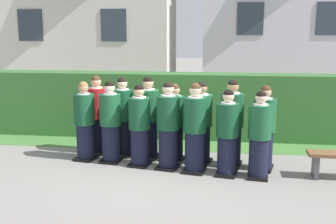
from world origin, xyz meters
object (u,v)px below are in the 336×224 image
(student_front_row_3, at_px, (168,128))
(student_rear_row_4, at_px, (201,125))
(student_rear_row_1, at_px, (123,118))
(student_rear_row_2, at_px, (148,120))
(student_front_row_2, at_px, (140,127))
(student_rear_row_6, at_px, (264,130))
(student_front_row_6, at_px, (259,137))
(student_front_row_4, at_px, (195,130))
(student_front_row_5, at_px, (227,135))
(student_in_red_blazer, at_px, (97,116))
(student_front_row_1, at_px, (111,124))
(student_front_row_0, at_px, (85,123))
(student_rear_row_5, at_px, (232,125))
(student_rear_row_3, at_px, (175,124))

(student_front_row_3, xyz_separation_m, student_rear_row_4, (0.61, 0.40, -0.02))
(student_rear_row_1, distance_m, student_rear_row_2, 0.58)
(student_front_row_2, distance_m, student_rear_row_6, 2.37)
(student_front_row_6, bearing_deg, student_front_row_4, 170.94)
(student_front_row_4, distance_m, student_front_row_5, 0.61)
(student_in_red_blazer, bearing_deg, student_front_row_1, -51.86)
(student_front_row_1, bearing_deg, student_rear_row_6, -2.24)
(student_front_row_4, distance_m, student_rear_row_2, 1.24)
(student_front_row_0, xyz_separation_m, student_front_row_2, (1.18, -0.24, -0.00))
(student_front_row_3, height_order, student_front_row_5, student_front_row_3)
(student_front_row_2, bearing_deg, student_rear_row_2, 80.01)
(student_front_row_6, distance_m, student_rear_row_5, 0.78)
(student_front_row_4, relative_size, student_rear_row_3, 1.07)
(student_front_row_2, xyz_separation_m, student_rear_row_5, (1.77, 0.19, 0.05))
(student_front_row_2, xyz_separation_m, student_rear_row_2, (0.09, 0.50, 0.05))
(student_front_row_4, height_order, student_front_row_5, student_front_row_4)
(student_rear_row_5, bearing_deg, student_front_row_6, -52.50)
(student_front_row_2, relative_size, student_rear_row_4, 0.98)
(student_front_row_1, distance_m, student_rear_row_4, 1.81)
(student_front_row_4, bearing_deg, student_rear_row_6, 12.47)
(student_rear_row_1, xyz_separation_m, student_rear_row_4, (1.66, -0.32, -0.01))
(student_front_row_1, height_order, student_front_row_5, student_front_row_1)
(student_front_row_4, xyz_separation_m, student_rear_row_4, (0.09, 0.54, -0.02))
(student_in_red_blazer, height_order, student_rear_row_2, student_rear_row_2)
(student_front_row_3, distance_m, student_front_row_6, 1.71)
(student_front_row_2, height_order, student_rear_row_1, student_rear_row_1)
(student_rear_row_1, height_order, student_rear_row_3, student_rear_row_1)
(student_front_row_5, xyz_separation_m, student_rear_row_5, (0.09, 0.54, 0.06))
(student_front_row_4, bearing_deg, student_front_row_1, 166.79)
(student_front_row_2, relative_size, student_rear_row_3, 1.02)
(student_front_row_0, height_order, student_front_row_5, student_front_row_0)
(student_in_red_blazer, xyz_separation_m, student_rear_row_1, (0.59, -0.10, -0.01))
(student_front_row_4, height_order, student_rear_row_6, student_front_row_4)
(student_front_row_5, bearing_deg, student_in_red_blazer, 158.69)
(student_front_row_0, bearing_deg, student_rear_row_6, -3.13)
(student_front_row_1, xyz_separation_m, student_rear_row_6, (2.99, -0.12, -0.01))
(student_front_row_2, xyz_separation_m, student_rear_row_3, (0.64, 0.39, -0.01))
(student_front_row_5, relative_size, student_front_row_6, 1.00)
(student_rear_row_4, xyz_separation_m, student_rear_row_5, (0.59, -0.11, 0.03))
(student_rear_row_2, distance_m, student_rear_row_3, 0.57)
(student_front_row_2, relative_size, student_rear_row_5, 0.94)
(student_rear_row_1, bearing_deg, student_rear_row_3, -12.03)
(student_front_row_6, bearing_deg, student_rear_row_5, 127.50)
(student_front_row_1, distance_m, student_front_row_4, 1.75)
(student_front_row_4, relative_size, student_front_row_5, 1.06)
(student_rear_row_3, bearing_deg, student_rear_row_2, 168.90)
(student_front_row_5, height_order, student_rear_row_3, student_front_row_5)
(student_rear_row_2, height_order, student_rear_row_6, student_rear_row_2)
(student_rear_row_2, bearing_deg, student_front_row_1, -154.73)
(student_in_red_blazer, relative_size, student_rear_row_4, 1.02)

